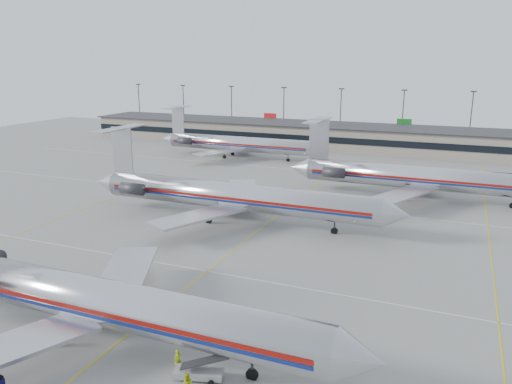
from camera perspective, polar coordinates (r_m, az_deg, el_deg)
The scene contains 10 objects.
ground at distance 49.90m, azimuth -11.14°, elevation -13.16°, with size 260.00×260.00×0.00m, color gray.
apron_markings at distance 57.57m, azimuth -5.60°, elevation -8.99°, with size 160.00×0.15×0.02m, color silver.
terminal at distance 138.07m, azimuth 11.86°, elevation 6.15°, with size 162.00×17.00×6.25m.
light_mast_row at distance 151.12m, azimuth 13.00°, elevation 8.88°, with size 163.60×0.40×15.28m.
jet_foreground at distance 45.76m, azimuth -19.37°, elevation -11.20°, with size 49.33×29.05×12.91m.
jet_second_row at distance 74.00m, azimuth -3.10°, elevation -0.39°, with size 50.12×29.51×13.12m.
jet_third_row at distance 89.85m, azimuth 18.02°, elevation 1.61°, with size 47.89×29.46×13.09m.
jet_back_row at distance 123.07m, azimuth -2.34°, elevation 5.57°, with size 43.75×26.91×11.96m.
belt_loader at distance 39.91m, azimuth -6.47°, elevation -19.70°, with size 4.51×2.33×2.31m.
ramp_worker_near at distance 41.11m, azimuth -8.90°, elevation -18.37°, with size 0.57×0.38×1.57m, color #A5CC13.
Camera 1 is at (25.24, -36.28, 23.15)m, focal length 35.00 mm.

